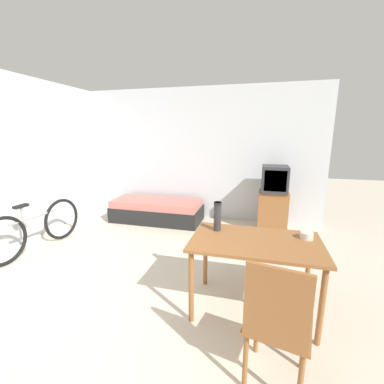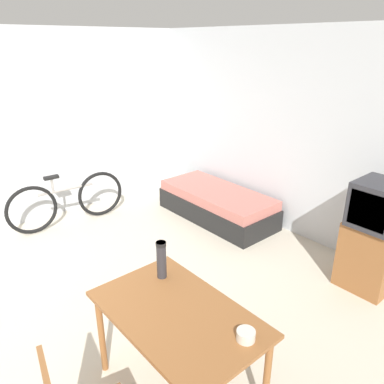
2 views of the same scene
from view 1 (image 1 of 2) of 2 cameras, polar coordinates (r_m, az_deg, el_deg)
name	(u,v)px [view 1 (image 1 of 2)]	position (r m, az deg, el deg)	size (l,w,h in m)	color
ground_plane	(59,357)	(2.71, -27.45, -29.76)	(20.00, 20.00, 0.00)	beige
wall_back	(188,154)	(5.50, -0.96, 8.37)	(5.49, 0.06, 2.70)	silver
wall_left	(21,161)	(5.04, -33.81, 5.83)	(0.06, 4.85, 2.70)	silver
daybed	(157,210)	(5.40, -7.75, -4.06)	(1.83, 0.81, 0.44)	black
tv	(273,199)	(4.93, 17.61, -1.46)	(0.52, 0.49, 1.22)	brown
dining_table	(255,249)	(2.65, 13.84, -12.20)	(1.25, 0.77, 0.76)	brown
wooden_chair	(277,322)	(1.99, 18.36, -25.65)	(0.51, 0.51, 1.00)	brown
bicycle	(36,228)	(4.65, -31.42, -6.89)	(0.19, 1.69, 0.78)	black
thermos_flask	(217,215)	(2.74, 5.67, -5.13)	(0.08, 0.08, 0.31)	#2D2D33
mate_bowl	(307,236)	(2.80, 24.14, -8.82)	(0.12, 0.12, 0.07)	beige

